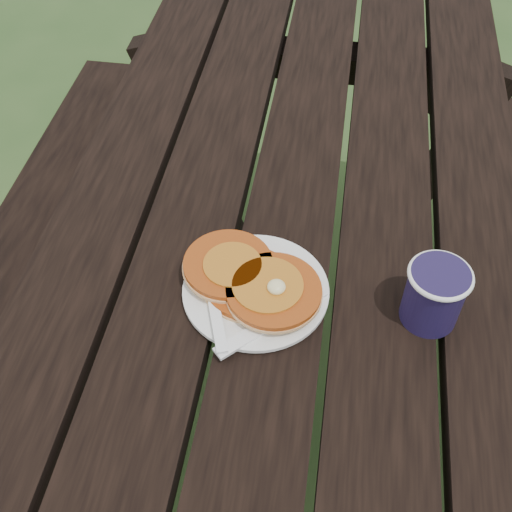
# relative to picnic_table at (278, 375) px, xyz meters

# --- Properties ---
(ground) EXTENTS (60.00, 60.00, 0.00)m
(ground) POSITION_rel_picnic_table_xyz_m (0.00, 0.00, -0.37)
(ground) COLOR #253F1B
(ground) RESTS_ON ground
(picnic_table) EXTENTS (1.36, 1.80, 0.75)m
(picnic_table) POSITION_rel_picnic_table_xyz_m (0.00, 0.00, 0.00)
(picnic_table) COLOR black
(picnic_table) RESTS_ON ground
(plate) EXTENTS (0.26, 0.26, 0.01)m
(plate) POSITION_rel_picnic_table_xyz_m (-0.03, -0.10, 0.39)
(plate) COLOR white
(plate) RESTS_ON picnic_table
(pancake_stack) EXTENTS (0.20, 0.17, 0.04)m
(pancake_stack) POSITION_rel_picnic_table_xyz_m (-0.04, -0.10, 0.41)
(pancake_stack) COLOR #B04913
(pancake_stack) RESTS_ON plate
(knife) EXTENTS (0.14, 0.14, 0.00)m
(knife) POSITION_rel_picnic_table_xyz_m (0.00, -0.15, 0.39)
(knife) COLOR white
(knife) RESTS_ON plate
(fork) EXTENTS (0.08, 0.16, 0.01)m
(fork) POSITION_rel_picnic_table_xyz_m (-0.07, -0.16, 0.40)
(fork) COLOR white
(fork) RESTS_ON plate
(coffee_cup) EXTENTS (0.09, 0.09, 0.09)m
(coffee_cup) POSITION_rel_picnic_table_xyz_m (0.21, -0.10, 0.44)
(coffee_cup) COLOR #1D153B
(coffee_cup) RESTS_ON picnic_table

